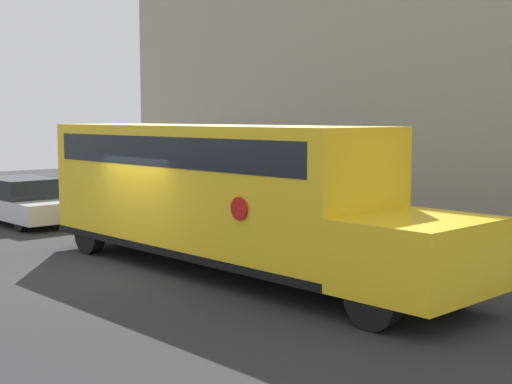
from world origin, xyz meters
TOP-DOWN VIEW (x-y plane):
  - ground_plane at (0.00, 0.00)m, footprint 60.00×60.00m
  - sidewalk_strip at (0.00, 6.50)m, footprint 44.00×3.00m
  - building_backdrop at (0.00, 13.00)m, footprint 32.00×4.00m
  - school_bus at (1.42, 1.28)m, footprint 11.14×2.57m
  - parked_car at (-8.36, 1.28)m, footprint 4.61×1.90m

SIDE VIEW (x-z plane):
  - ground_plane at x=0.00m, z-range 0.00..0.00m
  - sidewalk_strip at x=0.00m, z-range 0.00..0.15m
  - parked_car at x=-8.36m, z-range -0.01..1.44m
  - school_bus at x=1.42m, z-range 0.22..3.43m
  - building_backdrop at x=0.00m, z-range 0.00..12.43m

